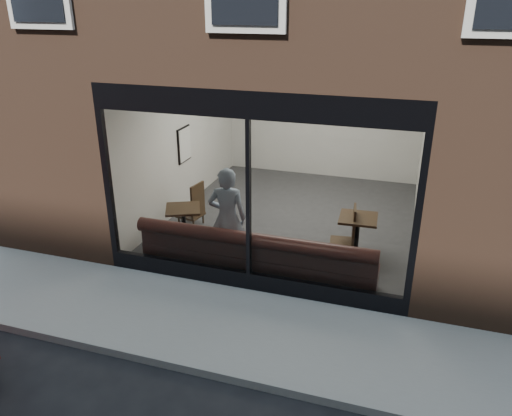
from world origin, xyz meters
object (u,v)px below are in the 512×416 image
(banquette, at_px, (257,265))
(cafe_table_left, at_px, (183,209))
(cafe_chair_right, at_px, (342,242))
(person, at_px, (227,218))
(cafe_chair_left, at_px, (191,215))
(cafe_table_right, at_px, (358,218))

(banquette, distance_m, cafe_table_left, 1.91)
(cafe_table_left, xyz_separation_m, cafe_chair_right, (2.93, 0.53, -0.50))
(banquette, height_order, person, person)
(cafe_chair_left, bearing_deg, cafe_table_right, -174.69)
(banquette, height_order, cafe_chair_left, banquette)
(person, relative_size, cafe_table_right, 2.70)
(banquette, xyz_separation_m, cafe_table_left, (-1.68, 0.73, 0.52))
(banquette, relative_size, cafe_table_right, 5.98)
(cafe_chair_right, bearing_deg, cafe_table_right, -179.06)
(cafe_table_left, relative_size, cafe_chair_right, 1.47)
(cafe_chair_left, xyz_separation_m, cafe_chair_right, (3.17, -0.29, 0.00))
(cafe_chair_left, height_order, cafe_chair_right, cafe_chair_left)
(person, bearing_deg, cafe_chair_right, -161.69)
(cafe_table_right, relative_size, cafe_chair_right, 1.55)
(banquette, distance_m, cafe_chair_left, 2.48)
(banquette, relative_size, person, 2.22)
(banquette, bearing_deg, cafe_chair_left, 141.07)
(banquette, height_order, cafe_table_right, cafe_table_right)
(cafe_table_left, height_order, cafe_chair_left, cafe_table_left)
(cafe_chair_right, bearing_deg, banquette, 37.72)
(cafe_chair_right, bearing_deg, cafe_table_left, 2.58)
(cafe_table_left, relative_size, cafe_chair_left, 1.39)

